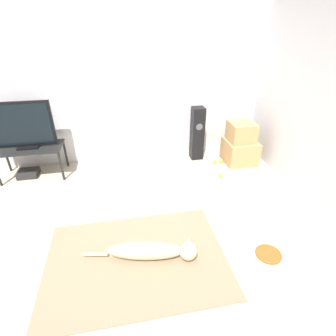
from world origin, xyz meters
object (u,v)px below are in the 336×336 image
(tv, at_px, (23,126))
(game_console, at_px, (29,173))
(tennis_ball_by_boxes, at_px, (220,176))
(tennis_ball_near_speaker, at_px, (215,162))
(floor_speaker, at_px, (197,134))
(dog, at_px, (154,251))
(frisbee, at_px, (268,254))
(cardboard_box_lower, at_px, (240,151))
(tennis_ball_loose_on_carpet, at_px, (221,161))
(cardboard_box_upper, at_px, (241,132))
(tv_stand, at_px, (30,151))

(tv, relative_size, game_console, 2.87)
(tennis_ball_by_boxes, height_order, tennis_ball_near_speaker, same)
(floor_speaker, relative_size, tennis_ball_by_boxes, 13.98)
(dog, bearing_deg, tennis_ball_by_boxes, 47.93)
(frisbee, distance_m, cardboard_box_lower, 2.11)
(floor_speaker, relative_size, tennis_ball_near_speaker, 13.98)
(frisbee, bearing_deg, tennis_ball_by_boxes, 87.93)
(cardboard_box_lower, xyz_separation_m, tennis_ball_loose_on_carpet, (-0.31, 0.02, -0.17))
(dog, height_order, frisbee, dog)
(cardboard_box_upper, height_order, tennis_ball_by_boxes, cardboard_box_upper)
(cardboard_box_lower, distance_m, cardboard_box_upper, 0.36)
(tv_stand, distance_m, tv, 0.40)
(tv_stand, bearing_deg, cardboard_box_lower, -2.99)
(cardboard_box_upper, height_order, tv_stand, cardboard_box_upper)
(frisbee, bearing_deg, floor_speaker, 93.26)
(tv, distance_m, tennis_ball_near_speaker, 3.05)
(tv, height_order, tennis_ball_by_boxes, tv)
(cardboard_box_upper, bearing_deg, dog, -133.20)
(frisbee, distance_m, tennis_ball_loose_on_carpet, 2.06)
(cardboard_box_lower, xyz_separation_m, tv_stand, (-3.37, 0.18, 0.23))
(tennis_ball_loose_on_carpet, bearing_deg, tennis_ball_near_speaker, -178.37)
(cardboard_box_lower, relative_size, floor_speaker, 0.56)
(tennis_ball_by_boxes, distance_m, tennis_ball_near_speaker, 0.47)
(tennis_ball_near_speaker, bearing_deg, tv_stand, 176.83)
(cardboard_box_lower, height_order, tv_stand, tv_stand)
(dog, distance_m, game_console, 2.67)
(frisbee, distance_m, cardboard_box_upper, 2.18)
(frisbee, bearing_deg, tv_stand, 141.91)
(tv, height_order, tennis_ball_loose_on_carpet, tv)
(tv_stand, bearing_deg, tennis_ball_loose_on_carpet, -2.98)
(cardboard_box_upper, bearing_deg, frisbee, -104.87)
(tv_stand, relative_size, tennis_ball_near_speaker, 14.55)
(cardboard_box_lower, distance_m, floor_speaker, 0.79)
(dog, xyz_separation_m, tv_stand, (-1.61, 2.02, 0.32))
(frisbee, height_order, floor_speaker, floor_speaker)
(tv_stand, height_order, tennis_ball_by_boxes, tv_stand)
(dog, height_order, cardboard_box_lower, cardboard_box_lower)
(tv_stand, bearing_deg, frisbee, -38.09)
(tv, bearing_deg, tv_stand, -90.00)
(cardboard_box_lower, bearing_deg, tv, 176.96)
(tv_stand, distance_m, tennis_ball_near_speaker, 2.97)
(dog, bearing_deg, tennis_ball_near_speaker, 54.45)
(frisbee, distance_m, tv, 3.67)
(cardboard_box_upper, height_order, game_console, cardboard_box_upper)
(dog, distance_m, cardboard_box_upper, 2.59)
(frisbee, bearing_deg, game_console, 143.02)
(dog, distance_m, floor_speaker, 2.42)
(tennis_ball_near_speaker, xyz_separation_m, game_console, (-3.06, 0.17, 0.01))
(tennis_ball_by_boxes, relative_size, tennis_ball_near_speaker, 1.00)
(cardboard_box_lower, xyz_separation_m, tennis_ball_near_speaker, (-0.43, 0.01, -0.17))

